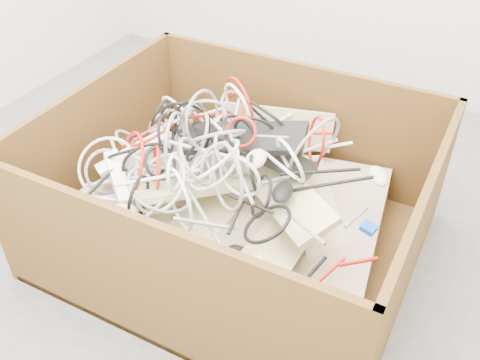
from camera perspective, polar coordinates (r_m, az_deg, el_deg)
The scene contains 8 objects.
ground at distance 2.12m, azimuth -3.41°, elevation -6.42°, with size 3.00×3.00×0.00m, color #4F4F51.
cardboard_box at distance 2.02m, azimuth -0.73°, elevation -3.84°, with size 1.27×1.06×0.56m.
keyboard_pile at distance 1.94m, azimuth 0.26°, elevation -0.33°, with size 0.90×0.91×0.37m.
mice_scatter at distance 1.83m, azimuth -0.61°, elevation 0.09°, with size 0.91×0.64×0.23m.
power_strip_left at distance 1.97m, azimuth -11.13°, elevation 2.70°, with size 0.28×0.05×0.04m, color white.
power_strip_right at distance 1.90m, azimuth -12.71°, elevation 0.29°, with size 0.25×0.05×0.04m, color white.
vga_plug at distance 1.72m, azimuth 13.38°, elevation -4.92°, with size 0.04×0.04×0.02m, color #0C3BC1.
cable_tangle at distance 1.90m, azimuth -3.88°, elevation 3.45°, with size 1.13×0.87×0.41m.
Camera 1 is at (0.82, -1.29, 1.48)m, focal length 40.61 mm.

